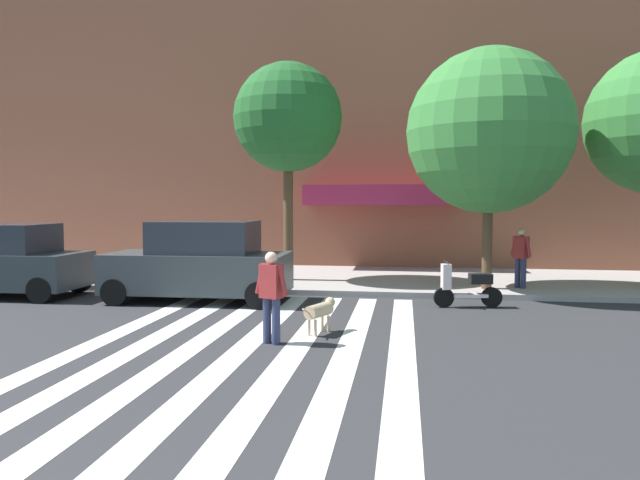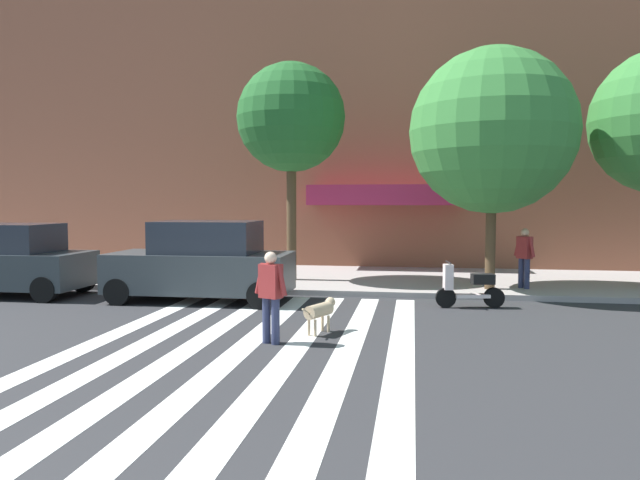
{
  "view_description": "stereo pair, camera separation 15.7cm",
  "coord_description": "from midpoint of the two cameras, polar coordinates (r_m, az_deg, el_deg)",
  "views": [
    {
      "loc": [
        3.32,
        -1.5,
        2.52
      ],
      "look_at": [
        1.74,
        9.37,
        1.8
      ],
      "focal_mm": 32.79,
      "sensor_mm": 36.0,
      "label": 1
    },
    {
      "loc": [
        3.48,
        -1.48,
        2.52
      ],
      "look_at": [
        1.74,
        9.37,
        1.8
      ],
      "focal_mm": 32.79,
      "sensor_mm": 36.0,
      "label": 2
    }
  ],
  "objects": [
    {
      "name": "pedestrian_bystander",
      "position": [
        16.89,
        18.76,
        -1.33
      ],
      "size": [
        0.51,
        0.61,
        1.64
      ],
      "color": "#282D4C",
      "rests_on": "sidewalk_far"
    },
    {
      "name": "sidewalk_far",
      "position": [
        18.76,
        -2.24,
        -3.72
      ],
      "size": [
        80.0,
        6.0,
        0.15
      ],
      "primitive_type": "cube",
      "color": "#9D9490",
      "rests_on": "ground_plane"
    },
    {
      "name": "dog_on_leash",
      "position": [
        11.23,
        -0.37,
        -6.88
      ],
      "size": [
        0.55,
        1.02,
        0.65
      ],
      "color": "tan",
      "rests_on": "ground_plane"
    },
    {
      "name": "parked_scooter",
      "position": [
        14.35,
        13.91,
        -4.52
      ],
      "size": [
        1.63,
        0.58,
        1.11
      ],
      "color": "black",
      "rests_on": "ground_plane"
    },
    {
      "name": "parked_car_behind_first",
      "position": [
        15.05,
        -11.92,
        -2.22
      ],
      "size": [
        4.56,
        2.04,
        2.03
      ],
      "color": "#363C3F",
      "rests_on": "ground_plane"
    },
    {
      "name": "pedestrian_dog_walker",
      "position": [
        10.39,
        -5.2,
        -5.07
      ],
      "size": [
        0.68,
        0.37,
        1.64
      ],
      "color": "#282D4C",
      "rests_on": "ground_plane"
    },
    {
      "name": "street_tree_middle",
      "position": [
        16.54,
        15.93,
        10.13
      ],
      "size": [
        4.42,
        4.42,
        6.46
      ],
      "color": "#4C3823",
      "rests_on": "sidewalk_far"
    },
    {
      "name": "parked_car_near_curb",
      "position": [
        17.71,
        -28.85,
        -1.89
      ],
      "size": [
        4.41,
        2.01,
        1.93
      ],
      "color": "#2F363A",
      "rests_on": "ground_plane"
    },
    {
      "name": "street_tree_nearest",
      "position": [
        17.85,
        -3.4,
        11.76
      ],
      "size": [
        3.26,
        3.26,
        6.51
      ],
      "color": "#4C3823",
      "rests_on": "sidewalk_far"
    },
    {
      "name": "crosswalk_stripes",
      "position": [
        9.19,
        -10.03,
        -12.17
      ],
      "size": [
        5.85,
        13.2,
        0.01
      ],
      "color": "silver",
      "rests_on": "ground_plane"
    },
    {
      "name": "ground_plane",
      "position": [
        9.39,
        -13.58,
        -11.9
      ],
      "size": [
        160.0,
        160.0,
        0.0
      ],
      "primitive_type": "plane",
      "color": "#2B2B2D"
    }
  ]
}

